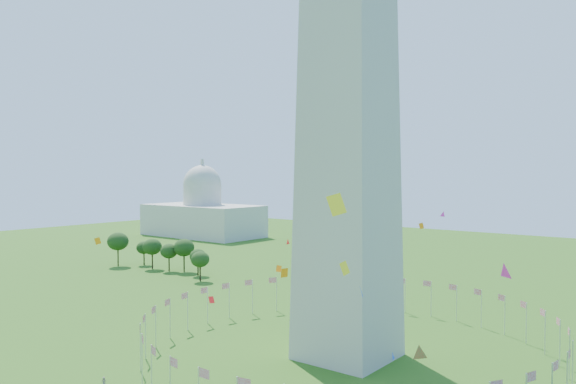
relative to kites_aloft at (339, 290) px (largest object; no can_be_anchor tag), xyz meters
The scene contains 4 objects.
flag_ring 30.11m from the kites_aloft, 119.10° to the left, with size 80.24×80.24×9.00m.
capitol_building 246.29m from the kites_aloft, 141.55° to the left, with size 70.00×35.00×46.00m, color beige, non-canonical shape.
kites_aloft is the anchor object (origin of this frame).
tree_line_west 137.64m from the kites_aloft, 152.27° to the left, with size 55.70×15.79×12.91m.
Camera 1 is at (58.89, -44.39, 36.78)m, focal length 35.00 mm.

